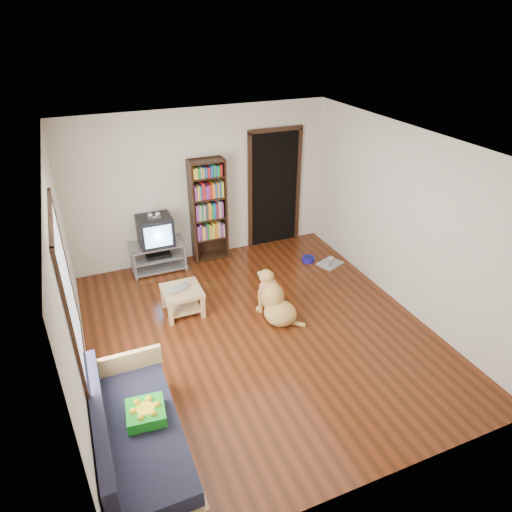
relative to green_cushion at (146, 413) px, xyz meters
name	(u,v)px	position (x,y,z in m)	size (l,w,h in m)	color
ground	(259,332)	(1.75, 1.29, -0.48)	(5.00, 5.00, 0.00)	#59230F
ceiling	(260,146)	(1.75, 1.29, 2.12)	(5.00, 5.00, 0.00)	white
wall_back	(202,186)	(1.75, 3.79, 0.82)	(4.50, 4.50, 0.00)	beige
wall_front	(381,383)	(1.75, -1.21, 0.82)	(4.50, 4.50, 0.00)	beige
wall_left	(68,287)	(-0.50, 1.29, 0.82)	(5.00, 5.00, 0.00)	beige
wall_right	(405,221)	(4.00, 1.29, 0.82)	(5.00, 5.00, 0.00)	beige
green_cushion	(146,413)	(0.00, 0.00, 0.00)	(0.37, 0.37, 0.12)	green
laptop	(182,289)	(0.91, 2.14, -0.07)	(0.34, 0.22, 0.03)	silver
dog_bowl	(308,259)	(3.34, 2.82, -0.44)	(0.22, 0.22, 0.08)	navy
grey_rag	(330,264)	(3.64, 2.57, -0.47)	(0.40, 0.32, 0.03)	#A2A2A2
window	(68,295)	(-0.48, 0.79, 1.02)	(0.03, 1.46, 1.70)	white
doorway	(274,186)	(3.10, 3.77, 0.64)	(1.03, 0.05, 2.19)	black
tv_stand	(158,256)	(0.85, 3.54, -0.21)	(0.90, 0.45, 0.50)	#99999E
crt_tv	(155,230)	(0.85, 3.56, 0.26)	(0.55, 0.52, 0.58)	black
bookshelf	(208,205)	(1.80, 3.63, 0.52)	(0.60, 0.30, 1.80)	black
sofa	(137,439)	(-0.12, -0.09, -0.22)	(0.80, 1.80, 0.80)	tan
coffee_table	(182,296)	(0.91, 2.17, -0.20)	(0.55, 0.55, 0.40)	tan
dog	(275,302)	(2.10, 1.54, -0.22)	(0.57, 0.81, 0.72)	tan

